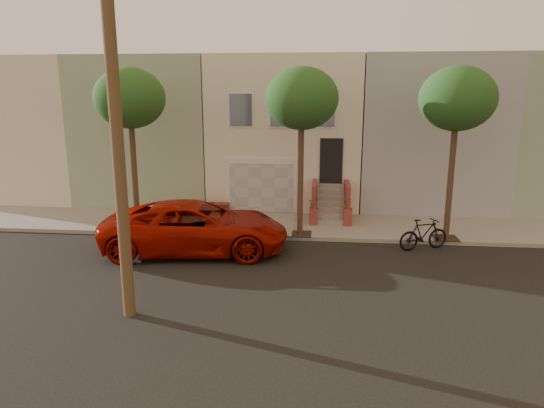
# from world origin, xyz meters

# --- Properties ---
(ground) EXTENTS (90.00, 90.00, 0.00)m
(ground) POSITION_xyz_m (0.00, 0.00, 0.00)
(ground) COLOR black
(ground) RESTS_ON ground
(sidewalk) EXTENTS (40.00, 3.70, 0.15)m
(sidewalk) POSITION_xyz_m (0.00, 5.35, 0.07)
(sidewalk) COLOR gray
(sidewalk) RESTS_ON ground
(house_row) EXTENTS (33.10, 11.70, 7.00)m
(house_row) POSITION_xyz_m (0.00, 11.19, 3.64)
(house_row) COLOR beige
(house_row) RESTS_ON sidewalk
(tree_left) EXTENTS (2.70, 2.57, 6.30)m
(tree_left) POSITION_xyz_m (-5.50, 3.90, 5.26)
(tree_left) COLOR #2D2116
(tree_left) RESTS_ON sidewalk
(tree_mid) EXTENTS (2.70, 2.57, 6.30)m
(tree_mid) POSITION_xyz_m (1.00, 3.90, 5.26)
(tree_mid) COLOR #2D2116
(tree_mid) RESTS_ON sidewalk
(tree_right) EXTENTS (2.70, 2.57, 6.30)m
(tree_right) POSITION_xyz_m (6.50, 3.90, 5.26)
(tree_right) COLOR #2D2116
(tree_right) RESTS_ON sidewalk
(pickup_truck) EXTENTS (6.74, 3.72, 1.79)m
(pickup_truck) POSITION_xyz_m (-2.56, 1.87, 0.89)
(pickup_truck) COLOR #950A00
(pickup_truck) RESTS_ON ground
(motorcycle) EXTENTS (1.97, 1.21, 1.15)m
(motorcycle) POSITION_xyz_m (5.46, 2.89, 0.57)
(motorcycle) COLOR black
(motorcycle) RESTS_ON ground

